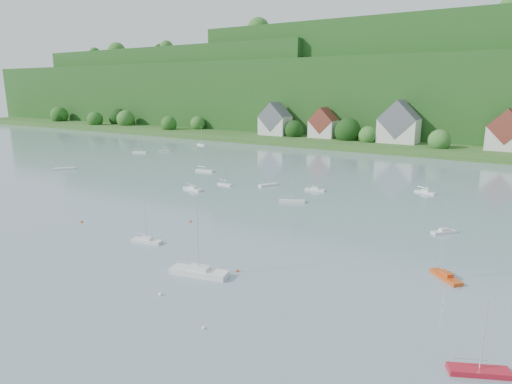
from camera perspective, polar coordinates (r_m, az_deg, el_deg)
far_shore_strip at (r=211.95m, az=17.33°, el=6.13°), size 600.00×60.00×3.00m
forested_ridge at (r=277.24m, az=21.60°, el=11.82°), size 620.00×181.22×69.89m
village_building_0 at (r=220.30m, az=2.48°, el=9.07°), size 14.00×10.40×16.00m
village_building_1 at (r=210.85m, az=8.71°, el=8.53°), size 12.00×9.36×14.00m
village_building_2 at (r=198.27m, az=17.98°, el=8.18°), size 16.00×11.44×18.00m
village_building_3 at (r=190.24m, az=29.57°, el=6.65°), size 13.00×10.40×15.50m
near_sailboat_3 at (r=78.64m, az=-13.91°, el=-6.07°), size 5.61×2.71×7.31m
near_sailboat_4 at (r=64.23m, az=-7.36°, el=-10.15°), size 8.78×4.17×11.43m
near_sailboat_5 at (r=67.97m, az=23.33°, el=-9.95°), size 4.93×4.87×7.31m
near_sailboat_7 at (r=49.02m, az=26.85°, el=-19.88°), size 5.72×3.80×7.54m
mooring_buoy_1 at (r=59.57m, az=-12.21°, el=-12.90°), size 0.50×0.50×0.50m
mooring_buoy_2 at (r=65.10m, az=-2.42°, el=-10.24°), size 0.43×0.43×0.43m
mooring_buoy_3 at (r=88.82m, az=-8.48°, el=-3.83°), size 0.47×0.47×0.47m
mooring_buoy_4 at (r=51.52m, az=-6.77°, el=-17.12°), size 0.39×0.39×0.39m
mooring_buoy_5 at (r=94.10m, az=-21.58°, el=-3.67°), size 0.49×0.49×0.49m
far_sailboat_cluster at (r=128.15m, az=9.86°, el=1.62°), size 193.45×78.02×8.74m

